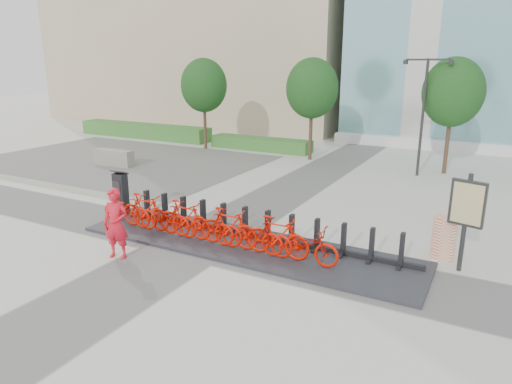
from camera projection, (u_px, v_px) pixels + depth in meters
The scene contains 25 objects.
ground at pixel (199, 241), 12.76m from camera, with size 120.00×120.00×0.00m, color beige.
gravel_patch at pixel (118, 161), 23.26m from camera, with size 14.00×14.00×0.00m, color #433F36.
curb at pixel (28, 181), 18.92m from camera, with size 14.00×0.25×0.15m, color #999985.
hedge_a at pixel (144, 131), 30.46m from camera, with size 10.00×1.40×0.90m, color #2B6C2C.
hedge_b at pixel (261, 144), 26.13m from camera, with size 6.00×1.20×0.70m, color #2B6C2C.
tree_0 at pixel (204, 86), 25.60m from camera, with size 2.60×2.60×5.10m.
tree_1 at pixel (312, 89), 22.63m from camera, with size 2.60×2.60×5.10m.
tree_2 at pixel (453, 92), 19.66m from camera, with size 2.60×2.60×5.10m.
streetlamp at pixel (424, 104), 19.39m from camera, with size 2.00×0.20×5.00m.
dock_pad at pixel (245, 245), 12.41m from camera, with size 9.60×2.40×0.08m, color #2E2E34.
dock_rail_posts at pixel (255, 224), 12.66m from camera, with size 8.02×0.50×0.85m, color black, non-canonical shape.
bike_0 at pixel (127, 209), 13.76m from camera, with size 0.63×1.81×0.95m, color red.
bike_1 at pixel (145, 211), 13.41m from camera, with size 0.50×1.75×1.05m, color red.
bike_2 at pixel (164, 217), 13.10m from camera, with size 0.63×1.81×0.95m, color red.
bike_3 at pixel (185, 219), 12.75m from camera, with size 0.50×1.75×1.05m, color red.
bike_4 at pixel (206, 225), 12.44m from camera, with size 0.63×1.81×0.95m, color red.
bike_5 at pixel (228, 227), 12.10m from camera, with size 0.50×1.75×1.05m, color red.
bike_6 at pixel (252, 234), 11.78m from camera, with size 0.63×1.81×0.95m, color red.
bike_7 at pixel (277, 237), 11.44m from camera, with size 0.50×1.75×1.05m, color red.
bike_8 at pixel (304, 244), 11.12m from camera, with size 0.63×1.81×0.95m, color red.
kiosk at pixel (121, 193), 14.67m from camera, with size 0.49×0.42×1.48m.
worker_red at pixel (116, 224), 11.49m from camera, with size 0.67×0.44×1.82m, color red.
construction_barrel at pixel (444, 238), 11.54m from camera, with size 0.58×0.58×1.11m, color orange.
jersey_barrier at pixel (114, 158), 22.03m from camera, with size 2.02×0.55×0.78m, color #A0A18E.
map_sign at pixel (467, 208), 10.54m from camera, with size 0.79×0.31×2.40m.
Camera 1 is at (7.05, -9.72, 4.82)m, focal length 32.00 mm.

